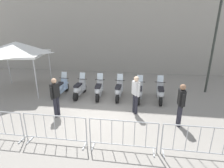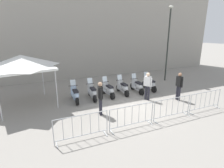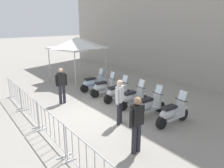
{
  "view_description": "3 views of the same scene",
  "coord_description": "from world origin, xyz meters",
  "px_view_note": "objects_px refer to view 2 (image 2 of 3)",
  "views": [
    {
      "loc": [
        0.12,
        -6.89,
        3.84
      ],
      "look_at": [
        0.57,
        1.74,
        0.91
      ],
      "focal_mm": 28.48,
      "sensor_mm": 36.0,
      "label": 1
    },
    {
      "loc": [
        -6.31,
        -7.07,
        4.12
      ],
      "look_at": [
        -0.01,
        1.87,
        0.9
      ],
      "focal_mm": 28.9,
      "sensor_mm": 36.0,
      "label": 2
    },
    {
      "loc": [
        6.09,
        -5.37,
        3.61
      ],
      "look_at": [
        -0.01,
        1.62,
        1.01
      ],
      "focal_mm": 33.35,
      "sensor_mm": 36.0,
      "label": 3
    }
  ],
  "objects_px": {
    "officer_by_barriers": "(179,85)",
    "barrier_segment_2": "(172,108)",
    "street_lamp": "(168,37)",
    "officer_near_row_end": "(100,96)",
    "barrier_segment_0": "(82,128)",
    "barrier_segment_3": "(205,101)",
    "motorcycle_4": "(138,86)",
    "barrier_segment_1": "(132,117)",
    "motorcycle_0": "(75,95)",
    "canopy_tent": "(21,62)",
    "motorcycle_3": "(123,88)",
    "motorcycle_2": "(108,90)",
    "officer_mid_plaza": "(148,85)",
    "motorcycle_5": "(150,84)",
    "motorcycle_1": "(92,92)"
  },
  "relations": [
    {
      "from": "barrier_segment_0",
      "to": "motorcycle_3",
      "type": "bearing_deg",
      "value": 34.93
    },
    {
      "from": "motorcycle_2",
      "to": "officer_near_row_end",
      "type": "bearing_deg",
      "value": -132.92
    },
    {
      "from": "barrier_segment_0",
      "to": "barrier_segment_1",
      "type": "height_order",
      "value": "same"
    },
    {
      "from": "barrier_segment_2",
      "to": "street_lamp",
      "type": "relative_size",
      "value": 0.35
    },
    {
      "from": "motorcycle_4",
      "to": "barrier_segment_2",
      "type": "bearing_deg",
      "value": -108.41
    },
    {
      "from": "motorcycle_1",
      "to": "barrier_segment_1",
      "type": "relative_size",
      "value": 0.8
    },
    {
      "from": "barrier_segment_0",
      "to": "officer_by_barriers",
      "type": "relative_size",
      "value": 1.22
    },
    {
      "from": "motorcycle_0",
      "to": "motorcycle_2",
      "type": "bearing_deg",
      "value": -11.19
    },
    {
      "from": "motorcycle_4",
      "to": "barrier_segment_0",
      "type": "relative_size",
      "value": 0.81
    },
    {
      "from": "motorcycle_4",
      "to": "barrier_segment_3",
      "type": "distance_m",
      "value": 4.35
    },
    {
      "from": "officer_near_row_end",
      "to": "canopy_tent",
      "type": "distance_m",
      "value": 4.71
    },
    {
      "from": "officer_mid_plaza",
      "to": "officer_by_barriers",
      "type": "xyz_separation_m",
      "value": [
        1.54,
        -1.13,
        0.0
      ]
    },
    {
      "from": "motorcycle_4",
      "to": "barrier_segment_2",
      "type": "relative_size",
      "value": 0.81
    },
    {
      "from": "motorcycle_1",
      "to": "barrier_segment_2",
      "type": "relative_size",
      "value": 0.8
    },
    {
      "from": "barrier_segment_3",
      "to": "canopy_tent",
      "type": "height_order",
      "value": "canopy_tent"
    },
    {
      "from": "officer_near_row_end",
      "to": "barrier_segment_3",
      "type": "bearing_deg",
      "value": -30.13
    },
    {
      "from": "barrier_segment_2",
      "to": "officer_near_row_end",
      "type": "bearing_deg",
      "value": 138.03
    },
    {
      "from": "motorcycle_1",
      "to": "street_lamp",
      "type": "bearing_deg",
      "value": 2.71
    },
    {
      "from": "motorcycle_4",
      "to": "canopy_tent",
      "type": "xyz_separation_m",
      "value": [
        -6.75,
        1.96,
        2.06
      ]
    },
    {
      "from": "officer_by_barriers",
      "to": "barrier_segment_2",
      "type": "bearing_deg",
      "value": -150.5
    },
    {
      "from": "barrier_segment_0",
      "to": "motorcycle_2",
      "type": "bearing_deg",
      "value": 43.72
    },
    {
      "from": "motorcycle_2",
      "to": "street_lamp",
      "type": "relative_size",
      "value": 0.29
    },
    {
      "from": "motorcycle_3",
      "to": "officer_by_barriers",
      "type": "height_order",
      "value": "officer_by_barriers"
    },
    {
      "from": "officer_near_row_end",
      "to": "canopy_tent",
      "type": "xyz_separation_m",
      "value": [
        -2.86,
        3.41,
        1.54
      ]
    },
    {
      "from": "motorcycle_0",
      "to": "barrier_segment_3",
      "type": "xyz_separation_m",
      "value": [
        5.17,
        -5.14,
        0.07
      ]
    },
    {
      "from": "motorcycle_5",
      "to": "canopy_tent",
      "type": "relative_size",
      "value": 0.57
    },
    {
      "from": "motorcycle_4",
      "to": "officer_mid_plaza",
      "type": "relative_size",
      "value": 0.99
    },
    {
      "from": "motorcycle_5",
      "to": "street_lamp",
      "type": "relative_size",
      "value": 0.28
    },
    {
      "from": "motorcycle_0",
      "to": "barrier_segment_2",
      "type": "bearing_deg",
      "value": -57.78
    },
    {
      "from": "barrier_segment_0",
      "to": "street_lamp",
      "type": "height_order",
      "value": "street_lamp"
    },
    {
      "from": "motorcycle_2",
      "to": "barrier_segment_2",
      "type": "relative_size",
      "value": 0.81
    },
    {
      "from": "motorcycle_0",
      "to": "barrier_segment_3",
      "type": "distance_m",
      "value": 7.29
    },
    {
      "from": "motorcycle_1",
      "to": "officer_near_row_end",
      "type": "distance_m",
      "value": 2.31
    },
    {
      "from": "street_lamp",
      "to": "officer_near_row_end",
      "type": "relative_size",
      "value": 3.49
    },
    {
      "from": "barrier_segment_2",
      "to": "canopy_tent",
      "type": "height_order",
      "value": "canopy_tent"
    },
    {
      "from": "motorcycle_2",
      "to": "street_lamp",
      "type": "bearing_deg",
      "value": 5.02
    },
    {
      "from": "officer_mid_plaza",
      "to": "canopy_tent",
      "type": "relative_size",
      "value": 0.58
    },
    {
      "from": "officer_by_barriers",
      "to": "motorcycle_4",
      "type": "bearing_deg",
      "value": 113.98
    },
    {
      "from": "motorcycle_4",
      "to": "barrier_segment_1",
      "type": "relative_size",
      "value": 0.81
    },
    {
      "from": "motorcycle_2",
      "to": "motorcycle_5",
      "type": "bearing_deg",
      "value": -10.66
    },
    {
      "from": "motorcycle_4",
      "to": "officer_by_barriers",
      "type": "xyz_separation_m",
      "value": [
        1.1,
        -2.47,
        0.53
      ]
    },
    {
      "from": "motorcycle_3",
      "to": "officer_by_barriers",
      "type": "relative_size",
      "value": 0.99
    },
    {
      "from": "barrier_segment_2",
      "to": "officer_near_row_end",
      "type": "relative_size",
      "value": 1.22
    },
    {
      "from": "barrier_segment_3",
      "to": "street_lamp",
      "type": "bearing_deg",
      "value": 58.28
    },
    {
      "from": "motorcycle_4",
      "to": "canopy_tent",
      "type": "relative_size",
      "value": 0.57
    },
    {
      "from": "motorcycle_0",
      "to": "street_lamp",
      "type": "bearing_deg",
      "value": 0.9
    },
    {
      "from": "officer_near_row_end",
      "to": "officer_mid_plaza",
      "type": "distance_m",
      "value": 3.45
    },
    {
      "from": "motorcycle_1",
      "to": "officer_by_barriers",
      "type": "relative_size",
      "value": 0.98
    },
    {
      "from": "officer_mid_plaza",
      "to": "motorcycle_1",
      "type": "bearing_deg",
      "value": 143.48
    },
    {
      "from": "officer_mid_plaza",
      "to": "barrier_segment_2",
      "type": "bearing_deg",
      "value": -108.49
    }
  ]
}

